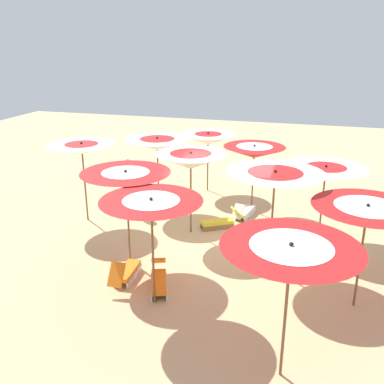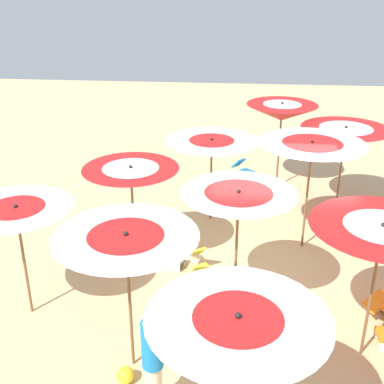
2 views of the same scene
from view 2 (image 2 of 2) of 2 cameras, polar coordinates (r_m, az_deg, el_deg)
ground at (r=10.48m, az=8.96°, el=-9.65°), size 37.85×37.85×0.04m
beach_umbrella_0 at (r=8.90m, az=-19.41°, el=-2.79°), size 1.94×1.94×2.19m
beach_umbrella_1 at (r=7.18m, az=-7.54°, el=-6.17°), size 2.11×2.11×2.40m
beach_umbrella_2 at (r=5.51m, az=5.24°, el=-15.40°), size 2.00×2.00×2.48m
beach_umbrella_3 at (r=10.02m, az=-7.00°, el=1.80°), size 1.94×1.94×2.22m
beach_umbrella_4 at (r=8.41m, az=5.32°, el=-1.36°), size 1.97×1.97×2.43m
beach_umbrella_5 at (r=7.83m, az=20.88°, el=-4.86°), size 2.15×2.15×2.42m
beach_umbrella_6 at (r=11.84m, az=2.26°, el=5.22°), size 2.22×2.22×2.14m
beach_umbrella_7 at (r=10.72m, az=13.55°, el=4.64°), size 2.25×2.25×2.53m
beach_umbrella_9 at (r=13.92m, az=10.25°, el=9.01°), size 1.94×1.94×2.49m
beach_umbrella_10 at (r=12.76m, az=17.15°, el=6.30°), size 2.17×2.17×2.31m
lounger_0 at (r=10.61m, az=-3.10°, el=-7.50°), size 1.38×0.58×0.60m
lounger_1 at (r=10.06m, az=1.81°, el=-9.44°), size 0.96×1.30×0.60m
lounger_4 at (r=14.95m, az=6.63°, el=2.14°), size 1.06×1.05×0.55m
beachgoer_0 at (r=7.15m, az=-4.53°, el=-18.57°), size 0.30×0.30×1.76m
beach_ball at (r=8.11m, az=-7.64°, el=-20.08°), size 0.27×0.27×0.27m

